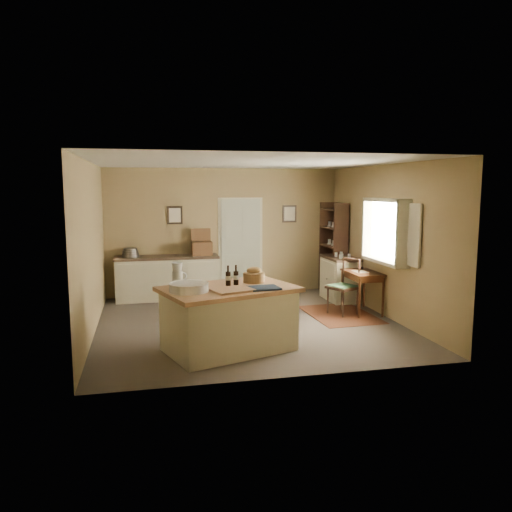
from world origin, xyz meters
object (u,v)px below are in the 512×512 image
at_px(work_island, 228,317).
at_px(desk_chair, 343,287).
at_px(right_cabinet, 340,278).
at_px(writing_desk, 362,277).
at_px(shelving_unit, 335,248).
at_px(sideboard, 168,276).

bearing_deg(work_island, desk_chair, 14.90).
bearing_deg(work_island, right_cabinet, 25.59).
xyz_separation_m(desk_chair, right_cabinet, (0.40, 1.11, -0.04)).
distance_m(desk_chair, right_cabinet, 1.18).
bearing_deg(desk_chair, right_cabinet, 45.35).
bearing_deg(writing_desk, desk_chair, -173.96).
relative_size(work_island, shelving_unit, 1.06).
xyz_separation_m(desk_chair, shelving_unit, (0.55, 1.77, 0.49)).
distance_m(work_island, shelving_unit, 4.45).
relative_size(sideboard, shelving_unit, 1.07).
bearing_deg(sideboard, shelving_unit, -3.19).
distance_m(right_cabinet, shelving_unit, 0.86).
bearing_deg(shelving_unit, desk_chair, -107.19).
relative_size(writing_desk, right_cabinet, 0.87).
height_order(work_island, right_cabinet, work_island).
bearing_deg(work_island, shelving_unit, 30.44).
bearing_deg(shelving_unit, writing_desk, -95.02).
bearing_deg(sideboard, work_island, -79.17).
relative_size(writing_desk, desk_chair, 0.87).
height_order(work_island, writing_desk, work_island).
xyz_separation_m(work_island, right_cabinet, (2.77, 2.65, -0.02)).
height_order(right_cabinet, shelving_unit, shelving_unit).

